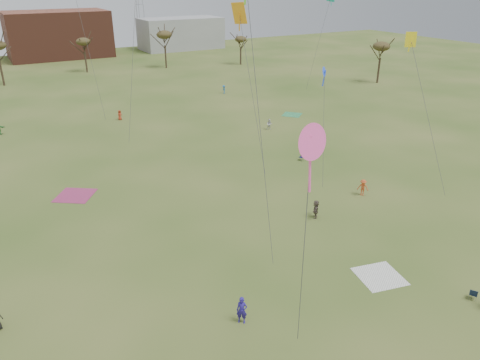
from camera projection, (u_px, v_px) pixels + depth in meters
ground at (333, 324)px, 29.48m from camera, size 260.00×260.00×0.00m
flyer_near_right at (242, 310)px, 29.26m from camera, size 0.82×0.79×1.90m
spectator_fore_c at (316, 209)px, 42.14m from camera, size 1.44×1.55×1.74m
flyer_mid_b at (363, 187)px, 46.46m from camera, size 1.24×1.25×1.73m
spectator_mid_e at (269, 124)px, 66.48m from camera, size 0.97×0.95×1.57m
flyer_far_b at (120, 115)px, 71.04m from camera, size 0.87×0.72×1.53m
flyer_far_c at (224, 89)px, 87.00m from camera, size 0.75×1.10×1.58m
blanket_cream at (379, 276)px, 34.14m from camera, size 3.77×3.77×0.03m
blanket_plum at (75, 195)px, 46.73m from camera, size 4.86×4.86×0.03m
blanket_olive at (292, 115)px, 73.95m from camera, size 4.00×4.00×0.03m
camp_chair_center at (473, 296)px, 31.66m from camera, size 0.72×0.71×0.87m
camp_chair_right at (301, 158)px, 55.56m from camera, size 0.67×0.64×0.87m
tree_line at (53, 52)px, 88.04m from camera, size 117.44×49.32×8.91m
building_brick at (58, 34)px, 124.46m from camera, size 26.00×16.00×12.00m
building_grey at (181, 33)px, 139.37m from camera, size 24.00×12.00×9.00m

